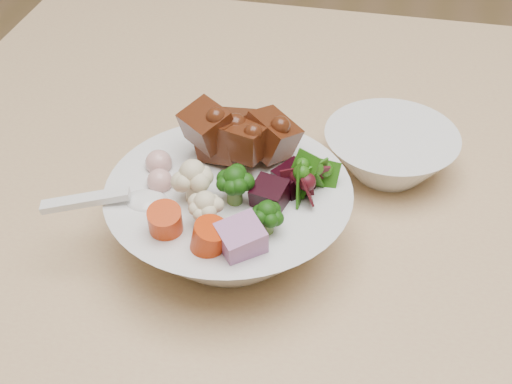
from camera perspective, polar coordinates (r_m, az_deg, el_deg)
food_bowl at (r=0.60m, az=-1.97°, el=-1.58°), size 0.20×0.20×0.11m
soup_spoon at (r=0.58m, az=-9.97°, el=-0.77°), size 0.10×0.05×0.02m
side_bowl at (r=0.70m, az=10.65°, el=3.11°), size 0.13×0.13×0.04m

